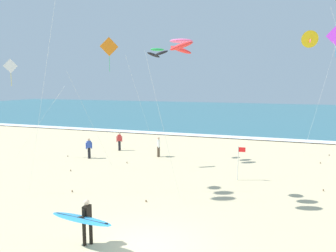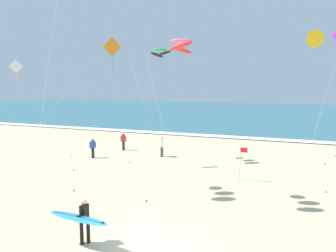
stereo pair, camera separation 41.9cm
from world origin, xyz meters
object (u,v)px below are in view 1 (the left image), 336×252
bystander_red_top (119,141)px  lifeguard_flag (239,160)px  kite_diamond_amber_close (108,51)px  kite_arc_emerald_outer (157,53)px  kite_diamond_ivory_far (13,70)px  kite_arc_rose_low (181,46)px  surfer_lead (84,219)px  kite_delta_golden_high (310,40)px  bystander_white_top (158,147)px  bystander_blue_top (89,148)px

bystander_red_top → lifeguard_flag: (10.86, -5.36, 0.45)m
kite_diamond_amber_close → kite_arc_emerald_outer: 3.81m
kite_diamond_amber_close → kite_arc_emerald_outer: (2.33, 3.01, 0.06)m
kite_diamond_ivory_far → kite_arc_rose_low: kite_arc_rose_low is taller
surfer_lead → bystander_red_top: (-6.71, 15.29, -0.24)m
kite_delta_golden_high → bystander_white_top: 14.41m
surfer_lead → bystander_white_top: bearing=100.6°
kite_diamond_ivory_far → bystander_red_top: size_ratio=4.80×
surfer_lead → kite_diamond_amber_close: size_ratio=0.26×
kite_delta_golden_high → kite_arc_rose_low: 14.79m
kite_diamond_ivory_far → bystander_blue_top: kite_diamond_ivory_far is taller
bystander_white_top → lifeguard_flag: size_ratio=0.76×
bystander_blue_top → kite_diamond_ivory_far: bearing=-162.9°
kite_arc_rose_low → bystander_white_top: size_ratio=4.94×
bystander_red_top → kite_arc_rose_low: bearing=-49.2°
lifeguard_flag → kite_delta_golden_high: bearing=64.7°
kite_delta_golden_high → kite_diamond_amber_close: kite_delta_golden_high is taller
surfer_lead → bystander_red_top: 16.70m
surfer_lead → bystander_blue_top: surfer_lead is taller
kite_diamond_ivory_far → lifeguard_flag: size_ratio=3.64×
kite_diamond_amber_close → bystander_blue_top: (-2.91, 1.81, -7.13)m
kite_diamond_ivory_far → kite_delta_golden_high: kite_delta_golden_high is taller
bystander_red_top → kite_delta_golden_high: bearing=12.4°
kite_diamond_ivory_far → kite_delta_golden_high: bearing=21.6°
kite_diamond_amber_close → bystander_white_top: 8.47m
kite_delta_golden_high → kite_arc_rose_low: bearing=-115.5°
surfer_lead → bystander_red_top: surfer_lead is taller
surfer_lead → kite_arc_rose_low: kite_arc_rose_low is taller
surfer_lead → kite_arc_rose_low: 8.59m
bystander_red_top → bystander_blue_top: bearing=-103.4°
kite_diamond_amber_close → kite_arc_emerald_outer: kite_diamond_amber_close is taller
kite_arc_rose_low → bystander_blue_top: 13.31m
kite_delta_golden_high → bystander_white_top: bearing=-158.0°
kite_diamond_ivory_far → bystander_blue_top: bearing=17.1°
bystander_blue_top → kite_arc_rose_low: bearing=-34.7°
bystander_white_top → bystander_blue_top: size_ratio=1.00×
kite_arc_emerald_outer → kite_delta_golden_high: bearing=27.7°
kite_diamond_amber_close → lifeguard_flag: kite_diamond_amber_close is taller
bystander_white_top → bystander_blue_top: 5.40m
lifeguard_flag → kite_diamond_amber_close: bearing=179.2°
surfer_lead → kite_diamond_ivory_far: bearing=141.8°
kite_diamond_ivory_far → kite_arc_rose_low: (14.85, -4.89, 0.75)m
surfer_lead → kite_arc_emerald_outer: (-2.28, 13.05, 6.96)m
kite_arc_rose_low → bystander_blue_top: kite_arc_rose_low is taller
kite_delta_golden_high → lifeguard_flag: kite_delta_golden_high is taller
kite_diamond_amber_close → lifeguard_flag: 11.03m
kite_arc_emerald_outer → bystander_red_top: bearing=153.2°
bystander_blue_top → kite_arc_emerald_outer: bearing=12.9°
kite_diamond_amber_close → bystander_white_top: (1.97, 4.12, -7.13)m
kite_arc_emerald_outer → kite_diamond_ivory_far: bearing=-164.9°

